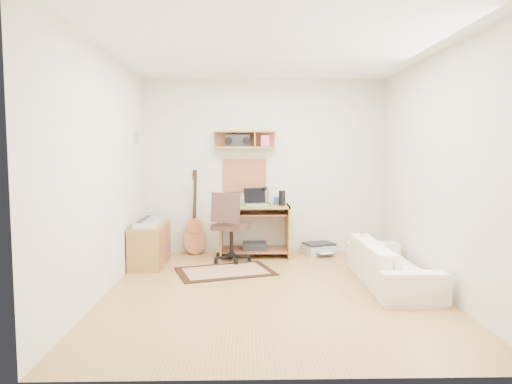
{
  "coord_description": "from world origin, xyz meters",
  "views": [
    {
      "loc": [
        -0.29,
        -5.01,
        1.53
      ],
      "look_at": [
        -0.15,
        1.05,
        1.0
      ],
      "focal_mm": 32.81,
      "sensor_mm": 36.0,
      "label": 1
    }
  ],
  "objects_px": {
    "desk": "(255,231)",
    "printer": "(319,249)",
    "sofa": "(391,256)",
    "task_chair": "(231,226)",
    "cabinet": "(150,245)"
  },
  "relations": [
    {
      "from": "cabinet",
      "to": "desk",
      "type": "bearing_deg",
      "value": 19.51
    },
    {
      "from": "task_chair",
      "to": "sofa",
      "type": "xyz_separation_m",
      "value": [
        1.86,
        -1.2,
        -0.16
      ]
    },
    {
      "from": "desk",
      "to": "task_chair",
      "type": "xyz_separation_m",
      "value": [
        -0.33,
        -0.33,
        0.12
      ]
    },
    {
      "from": "task_chair",
      "to": "cabinet",
      "type": "relative_size",
      "value": 1.1
    },
    {
      "from": "cabinet",
      "to": "printer",
      "type": "distance_m",
      "value": 2.46
    },
    {
      "from": "desk",
      "to": "printer",
      "type": "distance_m",
      "value": 1.0
    },
    {
      "from": "desk",
      "to": "sofa",
      "type": "xyz_separation_m",
      "value": [
        1.53,
        -1.52,
        -0.04
      ]
    },
    {
      "from": "desk",
      "to": "sofa",
      "type": "relative_size",
      "value": 0.59
    },
    {
      "from": "task_chair",
      "to": "printer",
      "type": "relative_size",
      "value": 2.27
    },
    {
      "from": "sofa",
      "to": "cabinet",
      "type": "bearing_deg",
      "value": 71.02
    },
    {
      "from": "desk",
      "to": "printer",
      "type": "height_order",
      "value": "desk"
    },
    {
      "from": "task_chair",
      "to": "desk",
      "type": "bearing_deg",
      "value": 64.38
    },
    {
      "from": "desk",
      "to": "cabinet",
      "type": "xyz_separation_m",
      "value": [
        -1.43,
        -0.51,
        -0.1
      ]
    },
    {
      "from": "desk",
      "to": "printer",
      "type": "bearing_deg",
      "value": 5.21
    },
    {
      "from": "task_chair",
      "to": "cabinet",
      "type": "distance_m",
      "value": 1.13
    }
  ]
}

